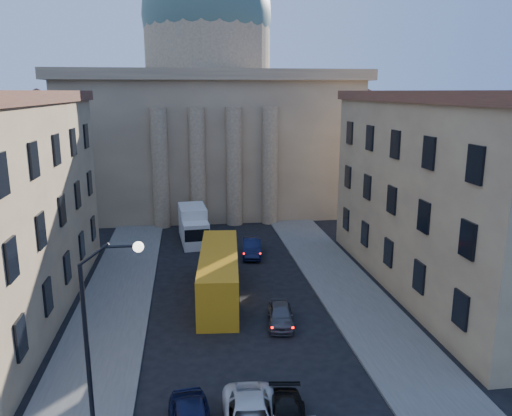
% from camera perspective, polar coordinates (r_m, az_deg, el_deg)
% --- Properties ---
extents(sidewalk_left, '(5.00, 60.00, 0.15)m').
position_cam_1_polar(sidewalk_left, '(33.31, -16.79, -13.35)').
color(sidewalk_left, '#55524E').
rests_on(sidewalk_left, ground).
extents(sidewalk_right, '(5.00, 60.00, 0.15)m').
position_cam_1_polar(sidewalk_right, '(34.90, 12.64, -11.82)').
color(sidewalk_right, '#55524E').
rests_on(sidewalk_right, ground).
extents(church, '(68.02, 28.76, 36.60)m').
position_cam_1_polar(church, '(67.07, -5.36, 10.79)').
color(church, '#7A624B').
rests_on(church, ground).
extents(building_right, '(11.60, 26.60, 14.70)m').
position_cam_1_polar(building_right, '(39.75, 22.70, 1.70)').
color(building_right, tan).
rests_on(building_right, ground).
extents(street_lamp, '(2.62, 0.44, 8.83)m').
position_cam_1_polar(street_lamp, '(21.94, -17.55, -12.73)').
color(street_lamp, black).
rests_on(street_lamp, ground).
extents(car_right_far, '(2.13, 4.14, 1.35)m').
position_cam_1_polar(car_right_far, '(32.74, 2.82, -12.08)').
color(car_right_far, '#47474B').
rests_on(car_right_far, ground).
extents(car_right_distant, '(2.18, 4.84, 1.54)m').
position_cam_1_polar(car_right_distant, '(45.52, -0.49, -4.54)').
color(car_right_distant, black).
rests_on(car_right_distant, ground).
extents(city_bus, '(3.70, 11.98, 3.32)m').
position_cam_1_polar(city_bus, '(36.64, -4.24, -7.38)').
color(city_bus, orange).
rests_on(city_bus, ground).
extents(box_truck, '(2.98, 6.50, 3.47)m').
position_cam_1_polar(box_truck, '(49.74, -7.15, -2.05)').
color(box_truck, silver).
rests_on(box_truck, ground).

